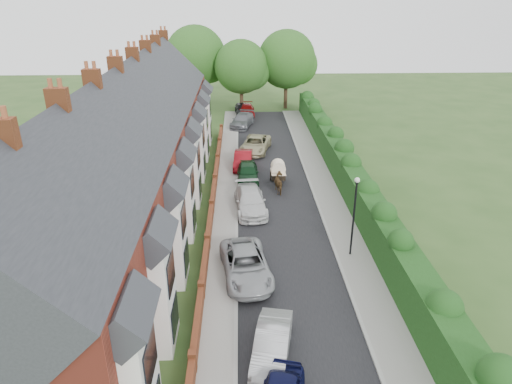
% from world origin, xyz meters
% --- Properties ---
extents(ground, '(140.00, 140.00, 0.00)m').
position_xyz_m(ground, '(0.00, 0.00, 0.00)').
color(ground, '#2D4C1E').
rests_on(ground, ground).
extents(road, '(6.00, 58.00, 0.02)m').
position_xyz_m(road, '(-0.50, 11.00, 0.01)').
color(road, black).
rests_on(road, ground).
extents(pavement_hedge_side, '(2.20, 58.00, 0.12)m').
position_xyz_m(pavement_hedge_side, '(3.60, 11.00, 0.06)').
color(pavement_hedge_side, gray).
rests_on(pavement_hedge_side, ground).
extents(pavement_house_side, '(1.70, 58.00, 0.12)m').
position_xyz_m(pavement_house_side, '(-4.35, 11.00, 0.06)').
color(pavement_house_side, gray).
rests_on(pavement_house_side, ground).
extents(kerb_hedge_side, '(0.18, 58.00, 0.13)m').
position_xyz_m(kerb_hedge_side, '(2.55, 11.00, 0.07)').
color(kerb_hedge_side, '#9C9C97').
rests_on(kerb_hedge_side, ground).
extents(kerb_house_side, '(0.18, 58.00, 0.13)m').
position_xyz_m(kerb_house_side, '(-3.55, 11.00, 0.07)').
color(kerb_house_side, '#9C9C97').
rests_on(kerb_house_side, ground).
extents(hedge, '(2.10, 58.00, 2.85)m').
position_xyz_m(hedge, '(5.40, 11.00, 1.60)').
color(hedge, black).
rests_on(hedge, ground).
extents(terrace_row, '(9.05, 40.50, 11.50)m').
position_xyz_m(terrace_row, '(-10.87, 9.98, 4.47)').
color(terrace_row, maroon).
rests_on(terrace_row, ground).
extents(garden_wall_row, '(0.35, 40.35, 1.10)m').
position_xyz_m(garden_wall_row, '(-5.35, 10.00, 0.46)').
color(garden_wall_row, brown).
rests_on(garden_wall_row, ground).
extents(lamppost, '(0.32, 0.32, 5.16)m').
position_xyz_m(lamppost, '(3.40, 4.00, 3.30)').
color(lamppost, black).
rests_on(lamppost, ground).
extents(tree_far_left, '(7.14, 6.80, 9.29)m').
position_xyz_m(tree_far_left, '(-2.65, 40.08, 5.71)').
color(tree_far_left, '#332316').
rests_on(tree_far_left, ground).
extents(tree_far_right, '(7.98, 7.60, 10.31)m').
position_xyz_m(tree_far_right, '(3.39, 42.08, 6.31)').
color(tree_far_right, '#332316').
rests_on(tree_far_right, ground).
extents(tree_far_back, '(8.40, 8.00, 10.82)m').
position_xyz_m(tree_far_back, '(-8.59, 43.08, 6.62)').
color(tree_far_back, '#332316').
rests_on(tree_far_back, ground).
extents(car_silver_a, '(2.24, 4.42, 1.39)m').
position_xyz_m(car_silver_a, '(-1.94, -4.20, 0.70)').
color(car_silver_a, '#A5A6AA').
rests_on(car_silver_a, ground).
extents(car_silver_b, '(3.27, 5.78, 1.52)m').
position_xyz_m(car_silver_b, '(-3.00, 2.02, 0.76)').
color(car_silver_b, '#9B9EA2').
rests_on(car_silver_b, ground).
extents(car_white, '(2.58, 5.40, 1.52)m').
position_xyz_m(car_white, '(-2.55, 10.47, 0.76)').
color(car_white, silver).
rests_on(car_white, ground).
extents(car_green, '(1.82, 4.45, 1.51)m').
position_xyz_m(car_green, '(-2.64, 16.20, 0.76)').
color(car_green, black).
rests_on(car_green, ground).
extents(car_red, '(1.87, 4.56, 1.47)m').
position_xyz_m(car_red, '(-3.00, 19.39, 0.73)').
color(car_red, maroon).
rests_on(car_red, ground).
extents(car_beige, '(3.66, 5.85, 1.51)m').
position_xyz_m(car_beige, '(-1.72, 23.80, 0.75)').
color(car_beige, tan).
rests_on(car_beige, ground).
extents(car_grey, '(3.34, 5.54, 1.50)m').
position_xyz_m(car_grey, '(-2.97, 33.00, 0.75)').
color(car_grey, slate).
rests_on(car_grey, ground).
extents(car_black, '(2.07, 4.47, 1.48)m').
position_xyz_m(car_black, '(-2.95, 38.60, 0.74)').
color(car_black, black).
rests_on(car_black, ground).
extents(horse, '(1.16, 1.96, 1.55)m').
position_xyz_m(horse, '(-0.10, 13.68, 0.77)').
color(horse, '#50371D').
rests_on(horse, ground).
extents(horse_cart, '(1.24, 2.75, 1.98)m').
position_xyz_m(horse_cart, '(-0.10, 15.66, 1.13)').
color(horse_cart, black).
rests_on(horse_cart, ground).
extents(car_extra_far, '(1.98, 4.80, 1.39)m').
position_xyz_m(car_extra_far, '(-2.36, 38.12, 0.70)').
color(car_extra_far, maroon).
rests_on(car_extra_far, ground).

